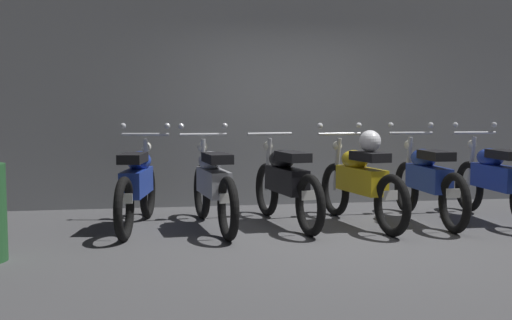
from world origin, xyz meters
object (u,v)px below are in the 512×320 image
Objects in this scene: motorbike_slot_2 at (286,182)px; motorbike_slot_5 at (495,179)px; motorbike_slot_1 at (213,184)px; motorbike_slot_0 at (137,184)px; motorbike_slot_4 at (427,180)px; motorbike_slot_3 at (361,179)px.

motorbike_slot_5 is (2.50, -0.11, 0.00)m from motorbike_slot_2.
motorbike_slot_2 is at bearing 4.95° from motorbike_slot_1.
motorbike_slot_1 is at bearing -9.80° from motorbike_slot_0.
motorbike_slot_0 is 3.32m from motorbike_slot_4.
motorbike_slot_4 reaches higher than motorbike_slot_2.
motorbike_slot_1 is 1.00× the size of motorbike_slot_5.
motorbike_slot_2 is at bearing 169.91° from motorbike_slot_3.
motorbike_slot_0 is 0.99× the size of motorbike_slot_4.
motorbike_slot_2 is 1.00× the size of motorbike_slot_3.
motorbike_slot_0 is 0.84m from motorbike_slot_1.
motorbike_slot_3 and motorbike_slot_5 have the same top height.
motorbike_slot_4 and motorbike_slot_5 have the same top height.
motorbike_slot_2 is at bearing 177.41° from motorbike_slot_4.
motorbike_slot_0 and motorbike_slot_3 have the same top height.
motorbike_slot_5 is at bearing -2.46° from motorbike_slot_0.
motorbike_slot_1 is 1.67m from motorbike_slot_3.
motorbike_slot_1 is (0.82, -0.14, 0.00)m from motorbike_slot_0.
motorbike_slot_5 is at bearing -2.27° from motorbike_slot_4.
motorbike_slot_1 reaches higher than motorbike_slot_2.
motorbike_slot_0 is 0.99× the size of motorbike_slot_5.
motorbike_slot_0 and motorbike_slot_5 have the same top height.
motorbike_slot_2 is 1.67m from motorbike_slot_4.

